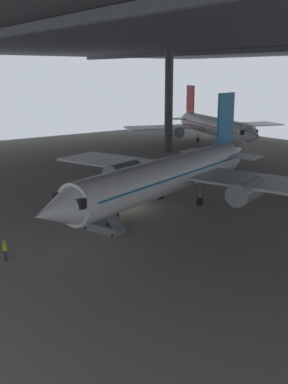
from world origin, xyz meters
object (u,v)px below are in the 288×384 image
Objects in this scene: airplane_main at (170,175)px; crew_worker_by_stairs at (118,211)px; airplane_distant at (213,126)px; boarding_stairs at (103,223)px; crew_worker_near_nose at (5,249)px.

airplane_main reaches higher than crew_worker_by_stairs.
crew_worker_by_stairs is 52.22m from airplane_distant.
airplane_main is at bearing 103.68° from boarding_stairs.
crew_worker_by_stairs is at bearing -82.46° from airplane_main.
airplane_main is 10.19m from boarding_stairs.
crew_worker_near_nose is at bearing -82.42° from boarding_stairs.
airplane_distant is at bearing 124.73° from boarding_stairs.
boarding_stairs is (2.33, -9.56, -2.66)m from airplane_main.
airplane_distant is at bearing 120.87° from crew_worker_near_nose.
crew_worker_by_stairs is 0.05× the size of airplane_distant.
airplane_distant is (-31.31, 45.16, 2.60)m from boarding_stairs.
crew_worker_by_stairs reaches higher than crew_worker_near_nose.
airplane_main reaches higher than crew_worker_near_nose.
airplane_main is 19.34m from crew_worker_near_nose.
airplane_main reaches higher than airplane_distant.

